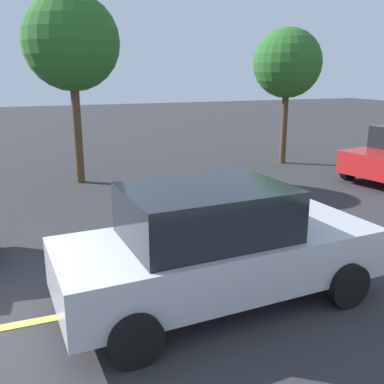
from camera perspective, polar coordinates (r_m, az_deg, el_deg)
The scene contains 5 objects.
ground_plane at distance 6.37m, azimuth -22.43°, elevation -15.89°, with size 80.00×80.00×0.00m, color #2D2D30.
lane_marking_centre at distance 6.88m, azimuth 3.90°, elevation -12.15°, with size 28.00×0.16×0.01m, color #E0D14C.
car_silver_crossing at distance 6.14m, azimuth 3.19°, elevation -6.97°, with size 4.62×2.21×1.71m.
tree_left_verge at distance 15.92m, azimuth 12.33°, elevation 16.02°, with size 2.35×2.35×4.65m.
tree_centre_verge at distance 13.16m, azimuth -15.44°, elevation 18.22°, with size 2.66×2.66×5.31m.
Camera 1 is at (0.36, -5.50, 3.18)m, focal length 40.92 mm.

